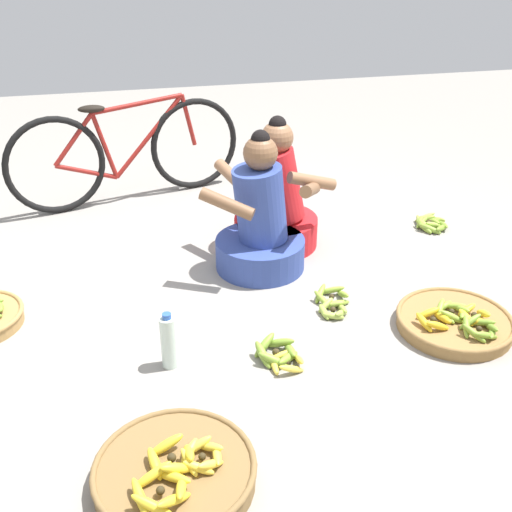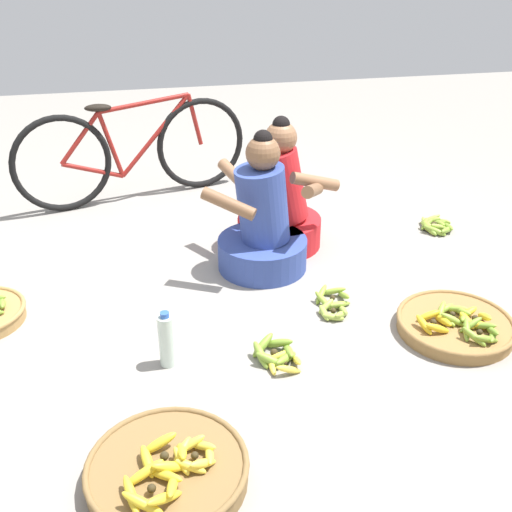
{
  "view_description": "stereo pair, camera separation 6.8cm",
  "coord_description": "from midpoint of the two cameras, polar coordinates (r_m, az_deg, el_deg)",
  "views": [
    {
      "loc": [
        -0.61,
        -2.77,
        1.77
      ],
      "look_at": [
        0.0,
        -0.2,
        0.35
      ],
      "focal_mm": 43.02,
      "sensor_mm": 36.0,
      "label": 1
    },
    {
      "loc": [
        -0.55,
        -2.79,
        1.77
      ],
      "look_at": [
        0.0,
        -0.2,
        0.35
      ],
      "focal_mm": 43.02,
      "sensor_mm": 36.0,
      "label": 2
    }
  ],
  "objects": [
    {
      "name": "bicycle_leaning",
      "position": [
        4.52,
        -10.87,
        9.52
      ],
      "size": [
        1.66,
        0.45,
        0.73
      ],
      "color": "black",
      "rests_on": "ground"
    },
    {
      "name": "loose_bananas_near_vendor",
      "position": [
        3.25,
        7.75,
        -4.46
      ],
      "size": [
        0.22,
        0.32,
        0.08
      ],
      "color": "#8CAD38",
      "rests_on": "ground"
    },
    {
      "name": "water_bottle",
      "position": [
        2.81,
        -7.61,
        -7.77
      ],
      "size": [
        0.07,
        0.07,
        0.28
      ],
      "color": "silver",
      "rests_on": "ground"
    },
    {
      "name": "banana_basket_front_right",
      "position": [
        3.21,
        18.66,
        -6.05
      ],
      "size": [
        0.58,
        0.58,
        0.13
      ],
      "color": "olive",
      "rests_on": "ground"
    },
    {
      "name": "vendor_woman_front",
      "position": [
        3.5,
        1.19,
        2.8
      ],
      "size": [
        0.74,
        0.52,
        0.83
      ],
      "color": "#334793",
      "rests_on": "ground"
    },
    {
      "name": "banana_basket_near_bicycle",
      "position": [
        2.35,
        -7.35,
        -19.19
      ],
      "size": [
        0.59,
        0.59,
        0.16
      ],
      "color": "brown",
      "rests_on": "ground"
    },
    {
      "name": "vendor_woman_behind",
      "position": [
        3.77,
        2.71,
        4.68
      ],
      "size": [
        0.68,
        0.52,
        0.82
      ],
      "color": "red",
      "rests_on": "ground"
    },
    {
      "name": "ground_plane",
      "position": [
        3.35,
        -0.13,
        -3.69
      ],
      "size": [
        10.0,
        10.0,
        0.0
      ],
      "primitive_type": "plane",
      "color": "gray"
    },
    {
      "name": "loose_bananas_front_left",
      "position": [
        2.87,
        2.65,
        -9.15
      ],
      "size": [
        0.23,
        0.27,
        0.1
      ],
      "color": "yellow",
      "rests_on": "ground"
    },
    {
      "name": "loose_bananas_back_center",
      "position": [
        4.25,
        16.79,
        2.75
      ],
      "size": [
        0.24,
        0.27,
        0.08
      ],
      "color": "olive",
      "rests_on": "ground"
    }
  ]
}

